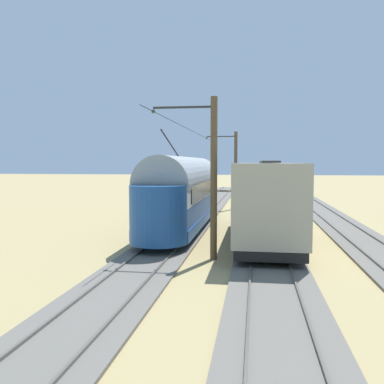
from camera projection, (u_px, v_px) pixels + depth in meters
The scene contains 9 objects.
ground_plane at pixel (264, 228), 25.16m from camera, with size 220.00×220.00×0.00m, color tan.
track_streetcar_siding at pixel (345, 228), 24.75m from camera, with size 2.80×80.00×0.18m.
track_adjacent_siding at pixel (264, 226), 25.47m from camera, with size 2.80×80.00×0.18m.
track_third_siding at pixel (188, 224), 26.18m from camera, with size 2.80×80.00×0.18m.
vintage_streetcar at pixel (185, 191), 24.75m from camera, with size 2.65×16.18×5.27m.
boxcar_adjacent at pixel (267, 198), 20.86m from camera, with size 2.96×12.25×3.85m.
catenary_pole_foreground at pixel (235, 169), 35.39m from camera, with size 2.72×0.28×6.60m.
catenary_pole_mid_near at pixel (212, 175), 16.77m from camera, with size 2.72×0.28×6.60m.
overhead_wire_run at pixel (192, 130), 26.85m from camera, with size 2.51×22.88×0.18m.
Camera 1 is at (0.59, 25.32, 3.95)m, focal length 38.77 mm.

